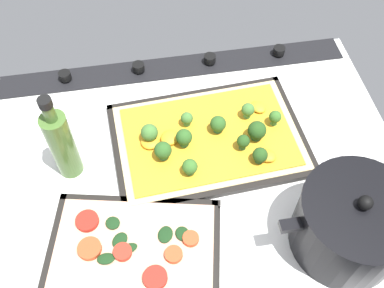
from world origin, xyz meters
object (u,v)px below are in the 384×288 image
broccoli_pizza (209,137)px  oil_bottle (62,144)px  cooking_pot (351,224)px  veggie_pizza_back (133,255)px  baking_tray_back (133,257)px  baking_tray_front (208,140)px

broccoli_pizza → oil_bottle: bearing=3.5°
cooking_pot → oil_bottle: bearing=-26.1°
veggie_pizza_back → oil_bottle: 24.59cm
baking_tray_back → veggie_pizza_back: 0.75cm
baking_tray_back → veggie_pizza_back: size_ratio=1.09×
baking_tray_front → cooking_pot: size_ratio=1.57×
baking_tray_front → broccoli_pizza: 1.59cm
baking_tray_back → oil_bottle: size_ratio=1.65×
baking_tray_front → veggie_pizza_back: 29.07cm
baking_tray_front → cooking_pot: bearing=127.3°
veggie_pizza_back → oil_bottle: bearing=-62.8°
oil_bottle → cooking_pot: bearing=153.9°
broccoli_pizza → cooking_pot: (-19.64, 25.33, 4.69)cm
broccoli_pizza → oil_bottle: (28.49, 1.75, 6.76)cm
baking_tray_front → veggie_pizza_back: (17.79, 22.98, 0.77)cm
oil_bottle → baking_tray_front: bearing=-175.7°
baking_tray_front → veggie_pizza_back: veggie_pizza_back is taller
baking_tray_front → broccoli_pizza: bearing=89.3°
cooking_pot → broccoli_pizza: bearing=-52.2°
broccoli_pizza → cooking_pot: bearing=127.8°
baking_tray_back → oil_bottle: bearing=-63.0°
veggie_pizza_back → cooking_pot: 37.92cm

